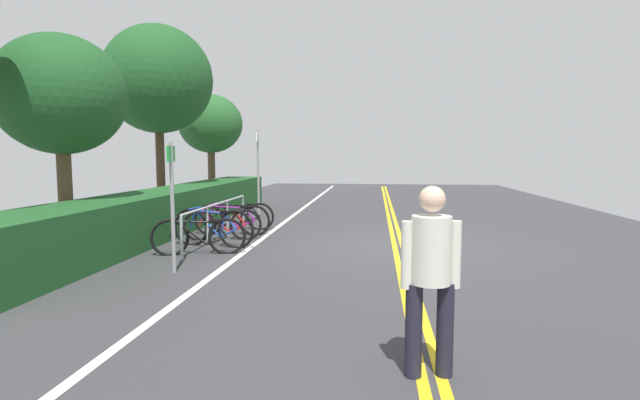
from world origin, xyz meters
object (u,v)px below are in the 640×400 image
Objects in this scene: bicycle_2 at (223,225)px; pedestrian at (431,269)px; sign_post_near at (172,194)px; sign_post_far at (258,168)px; bicycle_3 at (232,220)px; tree_extra at (211,124)px; bicycle_4 at (238,216)px; tree_far_right at (158,80)px; bicycle_0 at (199,237)px; bike_rack at (218,213)px; bicycle_1 at (213,228)px; tree_mid at (60,96)px.

pedestrian reaches higher than bicycle_2.
sign_post_far is at bearing -0.50° from sign_post_near.
tree_extra is at bearing 23.11° from bicycle_3.
bicycle_4 is (1.43, 0.08, 0.00)m from bicycle_2.
sign_post_near is at bearing -164.21° from tree_extra.
bicycle_0 is at bearing -148.71° from tree_far_right.
bicycle_4 is (0.73, 0.07, -0.01)m from bicycle_3.
bicycle_0 is at bearing -178.65° from bicycle_3.
sign_post_near is at bearing 179.50° from sign_post_far.
bicycle_2 is 0.30× the size of tree_far_right.
tree_far_right is (0.88, 3.07, 2.44)m from sign_post_far.
tree_far_right reaches higher than bicycle_0.
bicycle_4 is 1.52m from sign_post_far.
bicycle_2 is at bearing -54.91° from bike_rack.
bicycle_0 is at bearing -178.59° from bicycle_2.
sign_post_far is 5.15m from tree_extra.
tree_far_right reaches higher than bicycle_2.
bicycle_1 is 1.08× the size of bicycle_2.
tree_far_right reaches higher than sign_post_near.
bicycle_0 is 0.83× the size of sign_post_near.
pedestrian is 0.78× the size of sign_post_near.
pedestrian is 0.40× the size of tree_extra.
sign_post_near is (-1.34, -0.11, 0.89)m from bicycle_0.
bicycle_0 is (-1.45, -0.12, -0.25)m from bike_rack.
bicycle_3 is 0.73× the size of sign_post_far.
bicycle_4 is 8.30m from pedestrian.
pedestrian is 14.10m from tree_extra.
pedestrian is (-5.95, -3.67, 0.57)m from bicycle_2.
bicycle_1 is 0.87× the size of sign_post_near.
bicycle_2 is 7.02m from pedestrian.
bicycle_0 reaches higher than bicycle_4.
bicycle_2 is 5.65m from tree_far_right.
sign_post_near is 0.52× the size of tree_extra.
tree_far_right is at bearing 26.21° from sign_post_near.
bicycle_3 is 2.06m from sign_post_far.
bicycle_2 is at bearing -178.78° from bicycle_3.
tree_far_right is at bearing 35.99° from bicycle_1.
bike_rack is 1.60× the size of sign_post_far.
sign_post_near is (-2.79, -0.23, 0.64)m from bike_rack.
tree_far_right is (4.02, 2.92, 3.53)m from bicycle_1.
bicycle_3 is 4.20m from tree_mid.
tree_far_right is at bearing 41.22° from bicycle_2.
sign_post_far reaches higher than bicycle_1.
bicycle_1 is at bearing -169.44° from bike_rack.
bicycle_4 is at bearing -123.67° from tree_far_right.
bicycle_1 is 1.11× the size of pedestrian.
tree_far_right reaches higher than tree_extra.
sign_post_far reaches higher than bicycle_0.
bicycle_0 is 6.66m from tree_far_right.
tree_far_right is (1.86, 2.80, 3.57)m from bicycle_4.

